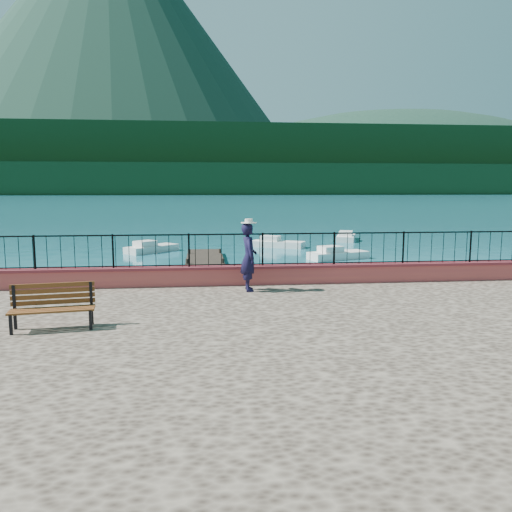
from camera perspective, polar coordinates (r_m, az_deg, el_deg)
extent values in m
plane|color=#19596B|center=(12.00, 4.36, -12.22)|extent=(2000.00, 2000.00, 0.00)
cube|color=#332821|center=(6.51, 15.03, -25.03)|extent=(30.00, 20.00, 1.20)
cube|color=#B84B42|center=(15.15, 1.88, -2.13)|extent=(28.00, 0.46, 0.58)
cube|color=black|center=(15.04, 1.90, 0.74)|extent=(27.00, 0.05, 0.95)
cube|color=#2D231C|center=(23.42, -5.82, -1.95)|extent=(2.00, 16.00, 0.30)
cube|color=black|center=(311.12, -5.79, 8.68)|extent=(900.00, 60.00, 18.00)
cube|color=black|center=(371.52, -5.88, 10.53)|extent=(900.00, 120.00, 44.00)
cone|color=#142D23|center=(744.38, -16.23, 21.98)|extent=(560.00, 560.00, 380.00)
ellipsoid|color=#142D23|center=(612.75, 15.26, 7.16)|extent=(448.00, 384.00, 180.00)
cube|color=black|center=(11.16, -22.20, -6.76)|extent=(1.72, 0.74, 0.42)
cube|color=brown|center=(11.31, -22.15, -4.16)|extent=(1.66, 0.32, 0.51)
imported|color=black|center=(14.07, -0.83, -0.13)|extent=(0.50, 0.73, 1.92)
cylinder|color=silver|center=(13.96, -0.83, 4.03)|extent=(0.44, 0.44, 0.12)
cube|color=silver|center=(21.35, -20.76, -2.69)|extent=(3.88, 2.98, 0.80)
cube|color=silver|center=(20.70, 9.25, -2.60)|extent=(4.32, 1.46, 0.80)
cube|color=silver|center=(29.29, 9.38, 0.44)|extent=(3.74, 2.33, 0.80)
cube|color=silver|center=(32.67, -11.81, 1.14)|extent=(3.42, 3.40, 0.80)
cube|color=silver|center=(34.68, 2.50, 1.67)|extent=(3.85, 2.78, 0.80)
cube|color=white|center=(39.91, 10.27, 2.36)|extent=(2.55, 4.21, 0.80)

